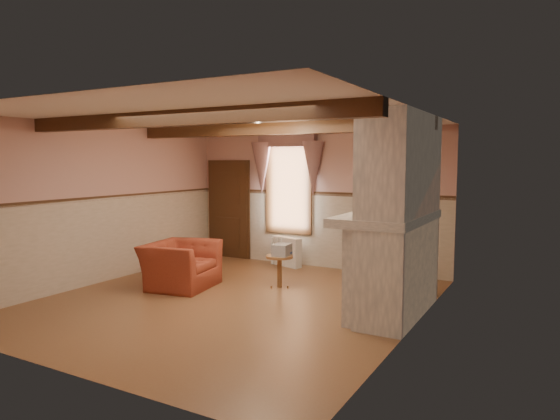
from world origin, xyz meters
The scene contains 26 objects.
floor centered at (0.00, 0.00, 0.00)m, with size 5.50×6.00×0.01m, color brown.
ceiling centered at (0.00, 0.00, 2.80)m, with size 5.50×6.00×0.01m, color silver.
wall_back centered at (0.00, 3.00, 1.40)m, with size 5.50×0.02×2.80m, color tan.
wall_front centered at (0.00, -3.00, 1.40)m, with size 5.50×0.02×2.80m, color tan.
wall_left centered at (-2.75, 0.00, 1.40)m, with size 0.02×6.00×2.80m, color tan.
wall_right centered at (2.75, 0.00, 1.40)m, with size 0.02×6.00×2.80m, color tan.
wainscot centered at (0.00, 0.00, 0.75)m, with size 5.50×6.00×1.50m, color beige, non-canonical shape.
chair_rail centered at (0.00, 0.00, 1.50)m, with size 5.50×6.00×0.08m, color black, non-canonical shape.
firebox centered at (2.00, 0.60, 0.45)m, with size 0.20×0.95×0.90m, color black.
armchair centered at (-1.26, 0.29, 0.39)m, with size 1.19×1.04×0.77m, color maroon.
side_table centered at (0.22, 1.11, 0.28)m, with size 0.47×0.47×0.55m, color brown.
book_stack centered at (0.26, 1.12, 0.65)m, with size 0.26×0.32×0.20m, color #B7AD8C.
radiator centered at (-0.50, 2.70, 0.30)m, with size 0.70×0.18×0.60m, color white.
bowl centered at (2.24, 0.78, 1.46)m, with size 0.33×0.33×0.08m, color brown.
mantel_clock centered at (2.24, 1.11, 1.52)m, with size 0.14×0.24×0.20m, color black.
oil_lamp centered at (2.24, 1.21, 1.56)m, with size 0.11×0.11×0.28m, color #BA9034.
candle_red centered at (2.24, 0.22, 1.50)m, with size 0.06×0.06×0.16m, color #A61427.
jar_yellow centered at (2.24, 0.13, 1.48)m, with size 0.06×0.06×0.12m, color yellow.
fireplace centered at (2.42, 0.60, 1.40)m, with size 0.85×2.00×2.80m, color gray.
mantel centered at (2.24, 0.60, 1.36)m, with size 1.05×2.05×0.12m, color gray.
overmantel_mirror centered at (2.06, 0.60, 1.97)m, with size 0.06×1.44×1.04m, color silver.
door centered at (-2.10, 2.94, 1.05)m, with size 1.10×0.10×2.10m, color black.
window centered at (-0.60, 2.97, 1.65)m, with size 1.06×0.08×2.02m, color white.
window_drapes centered at (-0.60, 2.88, 2.25)m, with size 1.30×0.14×1.40m, color gray.
ceiling_beam_front centered at (0.00, -1.20, 2.70)m, with size 5.50×0.18×0.20m, color black.
ceiling_beam_back centered at (0.00, 1.20, 2.70)m, with size 5.50×0.18×0.20m, color black.
Camera 1 is at (4.31, -6.21, 2.15)m, focal length 32.00 mm.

